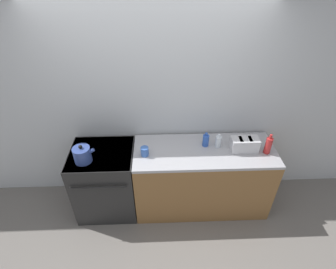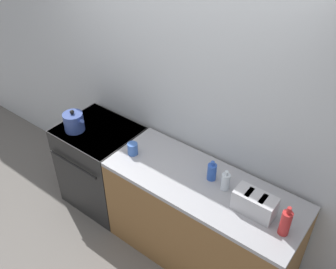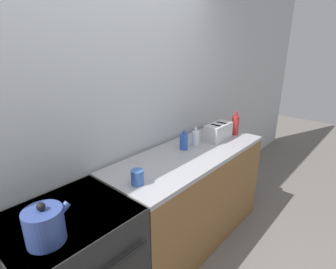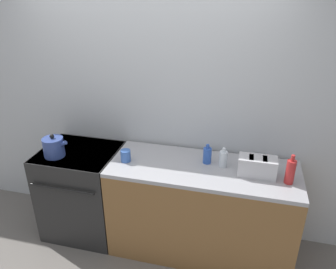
{
  "view_description": "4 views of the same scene",
  "coord_description": "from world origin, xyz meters",
  "px_view_note": "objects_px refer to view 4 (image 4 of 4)",
  "views": [
    {
      "loc": [
        0.07,
        -2.02,
        2.92
      ],
      "look_at": [
        0.16,
        0.38,
        1.13
      ],
      "focal_mm": 28.0,
      "sensor_mm": 36.0,
      "label": 1
    },
    {
      "loc": [
        1.69,
        -1.57,
        3.06
      ],
      "look_at": [
        0.17,
        0.41,
        1.18
      ],
      "focal_mm": 40.0,
      "sensor_mm": 36.0,
      "label": 2
    },
    {
      "loc": [
        -1.19,
        -0.97,
        1.88
      ],
      "look_at": [
        0.31,
        0.34,
        1.18
      ],
      "focal_mm": 28.0,
      "sensor_mm": 36.0,
      "label": 3
    },
    {
      "loc": [
        0.9,
        -2.16,
        2.44
      ],
      "look_at": [
        0.26,
        0.38,
        1.19
      ],
      "focal_mm": 35.0,
      "sensor_mm": 36.0,
      "label": 4
    }
  ],
  "objects_px": {
    "kettle": "(54,147)",
    "stove": "(83,190)",
    "bottle_red": "(290,171)",
    "cup_blue": "(126,156)",
    "toaster": "(257,166)",
    "bottle_blue": "(207,155)",
    "bottle_clear": "(223,159)"
  },
  "relations": [
    {
      "from": "bottle_clear",
      "to": "cup_blue",
      "type": "height_order",
      "value": "bottle_clear"
    },
    {
      "from": "stove",
      "to": "bottle_red",
      "type": "bearing_deg",
      "value": -1.93
    },
    {
      "from": "bottle_clear",
      "to": "bottle_blue",
      "type": "bearing_deg",
      "value": 167.92
    },
    {
      "from": "kettle",
      "to": "toaster",
      "type": "distance_m",
      "value": 1.84
    },
    {
      "from": "stove",
      "to": "cup_blue",
      "type": "distance_m",
      "value": 0.73
    },
    {
      "from": "bottle_clear",
      "to": "cup_blue",
      "type": "relative_size",
      "value": 1.66
    },
    {
      "from": "bottle_red",
      "to": "kettle",
      "type": "bearing_deg",
      "value": -178.2
    },
    {
      "from": "bottle_clear",
      "to": "cup_blue",
      "type": "xyz_separation_m",
      "value": [
        -0.87,
        -0.12,
        -0.02
      ]
    },
    {
      "from": "stove",
      "to": "bottle_blue",
      "type": "relative_size",
      "value": 5.11
    },
    {
      "from": "cup_blue",
      "to": "stove",
      "type": "bearing_deg",
      "value": 173.63
    },
    {
      "from": "bottle_blue",
      "to": "bottle_red",
      "type": "bearing_deg",
      "value": -12.99
    },
    {
      "from": "bottle_clear",
      "to": "bottle_red",
      "type": "relative_size",
      "value": 0.71
    },
    {
      "from": "stove",
      "to": "bottle_blue",
      "type": "xyz_separation_m",
      "value": [
        1.24,
        0.09,
        0.53
      ]
    },
    {
      "from": "bottle_blue",
      "to": "cup_blue",
      "type": "distance_m",
      "value": 0.74
    },
    {
      "from": "kettle",
      "to": "bottle_blue",
      "type": "relative_size",
      "value": 1.31
    },
    {
      "from": "bottle_red",
      "to": "cup_blue",
      "type": "bearing_deg",
      "value": 179.71
    },
    {
      "from": "stove",
      "to": "toaster",
      "type": "distance_m",
      "value": 1.76
    },
    {
      "from": "cup_blue",
      "to": "toaster",
      "type": "bearing_deg",
      "value": 2.28
    },
    {
      "from": "cup_blue",
      "to": "bottle_clear",
      "type": "bearing_deg",
      "value": 7.97
    },
    {
      "from": "kettle",
      "to": "bottle_red",
      "type": "relative_size",
      "value": 0.93
    },
    {
      "from": "toaster",
      "to": "cup_blue",
      "type": "height_order",
      "value": "toaster"
    },
    {
      "from": "toaster",
      "to": "bottle_blue",
      "type": "distance_m",
      "value": 0.45
    },
    {
      "from": "kettle",
      "to": "toaster",
      "type": "relative_size",
      "value": 0.76
    },
    {
      "from": "toaster",
      "to": "bottle_clear",
      "type": "bearing_deg",
      "value": 165.46
    },
    {
      "from": "toaster",
      "to": "bottle_clear",
      "type": "xyz_separation_m",
      "value": [
        -0.29,
        0.08,
        -0.01
      ]
    },
    {
      "from": "toaster",
      "to": "cup_blue",
      "type": "xyz_separation_m",
      "value": [
        -1.16,
        -0.05,
        -0.03
      ]
    },
    {
      "from": "kettle",
      "to": "bottle_blue",
      "type": "distance_m",
      "value": 1.42
    },
    {
      "from": "bottle_red",
      "to": "cup_blue",
      "type": "xyz_separation_m",
      "value": [
        -1.41,
        0.01,
        -0.05
      ]
    },
    {
      "from": "kettle",
      "to": "stove",
      "type": "bearing_deg",
      "value": 38.76
    },
    {
      "from": "stove",
      "to": "toaster",
      "type": "bearing_deg",
      "value": -0.4
    },
    {
      "from": "cup_blue",
      "to": "bottle_red",
      "type": "bearing_deg",
      "value": -0.29
    },
    {
      "from": "bottle_clear",
      "to": "bottle_blue",
      "type": "distance_m",
      "value": 0.15
    }
  ]
}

